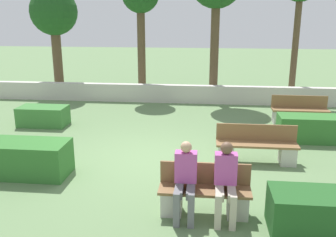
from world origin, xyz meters
name	(u,v)px	position (x,y,z in m)	size (l,w,h in m)	color
ground_plane	(149,159)	(0.00, 0.00, 0.00)	(60.00, 60.00, 0.00)	#607F51
perimeter_wall	(172,94)	(0.00, 6.02, 0.35)	(14.96, 0.30, 0.71)	beige
bench_front	(204,196)	(1.37, -2.42, 0.33)	(1.61, 0.49, 0.88)	brown
bench_left_side	(256,148)	(2.56, 0.09, 0.34)	(1.90, 0.48, 0.88)	brown
bench_right_side	(300,113)	(4.33, 3.52, 0.34)	(1.76, 0.49, 0.88)	brown
person_seated_man	(185,177)	(1.03, -2.56, 0.74)	(0.38, 0.63, 1.34)	slate
person_seated_woman	(226,178)	(1.71, -2.56, 0.76)	(0.38, 0.63, 1.36)	#B2A893
hedge_block_near_left	(318,213)	(3.20, -2.81, 0.34)	(1.55, 0.81, 0.68)	#235623
hedge_block_near_right	(310,129)	(4.23, 1.81, 0.36)	(1.74, 0.76, 0.72)	#33702D
hedge_block_mid_left	(43,116)	(-3.75, 2.46, 0.30)	(1.48, 0.80, 0.61)	#3D7A38
hedge_block_mid_right	(19,158)	(-2.70, -1.17, 0.38)	(2.19, 0.89, 0.75)	#33702D
tree_leftmost	(54,14)	(-5.04, 7.04, 3.37)	(1.95, 1.95, 4.46)	brown
tree_center_left	(141,0)	(-1.38, 6.97, 3.93)	(1.51, 1.51, 4.92)	brown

